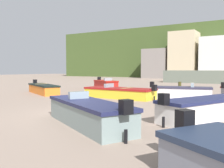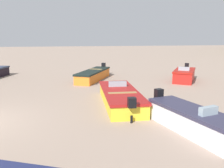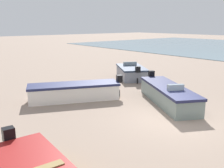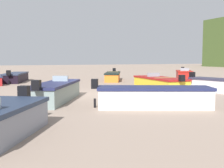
# 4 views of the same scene
# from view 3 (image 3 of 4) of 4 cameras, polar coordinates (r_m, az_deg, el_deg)

# --- Properties ---
(ground_plane) EXTENTS (160.00, 160.00, 0.00)m
(ground_plane) POSITION_cam_3_polar(r_m,az_deg,el_deg) (10.96, 13.42, -7.91)
(ground_plane) COLOR gray
(boat_grey_0) EXTENTS (4.92, 3.58, 1.22)m
(boat_grey_0) POSITION_cam_3_polar(r_m,az_deg,el_deg) (13.02, 12.55, -2.30)
(boat_grey_0) COLOR gray
(boat_grey_0) RESTS_ON ground
(boat_grey_2) EXTENTS (3.80, 3.26, 1.18)m
(boat_grey_2) POSITION_cam_3_polar(r_m,az_deg,el_deg) (18.67, 4.46, 2.67)
(boat_grey_2) COLOR gray
(boat_grey_2) RESTS_ON ground
(boat_white_3) EXTENTS (3.20, 4.86, 1.21)m
(boat_white_3) POSITION_cam_3_polar(r_m,az_deg,el_deg) (13.40, -8.50, -1.71)
(boat_white_3) COLOR white
(boat_white_3) RESTS_ON ground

